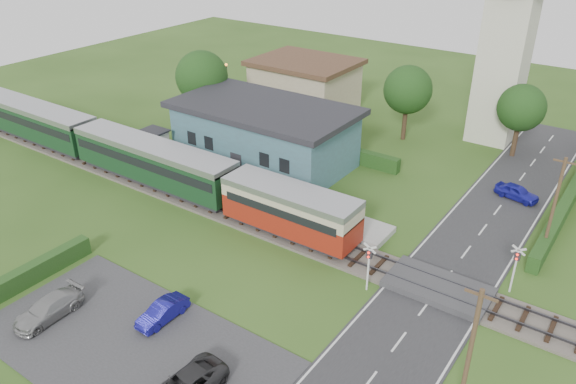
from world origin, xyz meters
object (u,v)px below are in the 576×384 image
Objects in this scene: church_tower at (508,34)px; train at (127,152)px; car_park_silver at (48,308)px; crossing_signal_near at (369,260)px; car_park_blue at (163,312)px; pedestrian_far at (187,159)px; station_building at (264,133)px; car_on_road at (517,192)px; equipment_hut at (154,144)px; pedestrian_near at (267,189)px; house_west at (305,84)px; crossing_signal_far at (516,262)px.

train is at bearing -131.14° from church_tower.
crossing_signal_near is at bearing 41.99° from car_park_silver.
pedestrian_far is at bearing 130.98° from car_park_blue.
car_on_road is at bearing 15.34° from station_building.
equipment_hut is 33.48m from church_tower.
station_building is 4.91× the size of car_park_blue.
train is 35.45m from church_tower.
car_park_silver is at bearing -145.92° from car_park_blue.
station_building reaches higher than pedestrian_near.
church_tower reaches higher than station_building.
church_tower reaches higher than train.
station_building reaches higher than car_on_road.
crossing_signal_near reaches higher than equipment_hut.
equipment_hut is at bearing -98.62° from house_west.
car_park_blue is 14.59m from pedestrian_near.
train is at bearing 155.17° from pedestrian_far.
house_west is 3.20× the size of car_on_road.
equipment_hut is at bearing 119.73° from car_park_silver.
station_building reaches higher than crossing_signal_far.
crossing_signal_near is at bearing 177.70° from car_on_road.
equipment_hut is 0.78× the size of car_park_blue.
station_building is at bearing -47.10° from pedestrian_near.
train reaches higher than crossing_signal_near.
station_building is 10.13× the size of pedestrian_far.
equipment_hut is 31.61m from crossing_signal_far.
pedestrian_far is (-12.50, 14.86, 0.62)m from car_park_blue.
train is 23.17m from house_west.
pedestrian_far is (-24.78, -11.29, 0.61)m from car_on_road.
train is 4.00× the size of house_west.
church_tower is 43.84m from car_park_silver.
crossing_signal_near reaches higher than car_park_blue.
pedestrian_near is (-9.99, -23.32, -8.90)m from church_tower.
pedestrian_far is (-4.17, -5.64, -1.45)m from station_building.
station_building is at bearing 35.92° from equipment_hut.
equipment_hut reaches higher than pedestrian_far.
car_park_silver is 17.87m from pedestrian_near.
pedestrian_near is at bearing -63.77° from house_west.
car_park_blue is 0.79× the size of car_park_silver.
church_tower is 29.57m from crossing_signal_near.
pedestrian_far is at bearing -87.57° from house_west.
train reaches higher than crossing_signal_far.
station_building is 9.16× the size of pedestrian_near.
station_building is 3.89× the size of car_park_silver.
car_park_silver is (7.91, -38.05, -2.12)m from house_west.
church_tower is at bearing 8.53° from house_west.
crossing_signal_far is at bearing 38.98° from car_park_silver.
house_west is 6.84× the size of pedestrian_far.
crossing_signal_far is 0.80× the size of car_park_silver.
station_building is 14.87m from house_west.
pedestrian_near is 1.11× the size of pedestrian_far.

